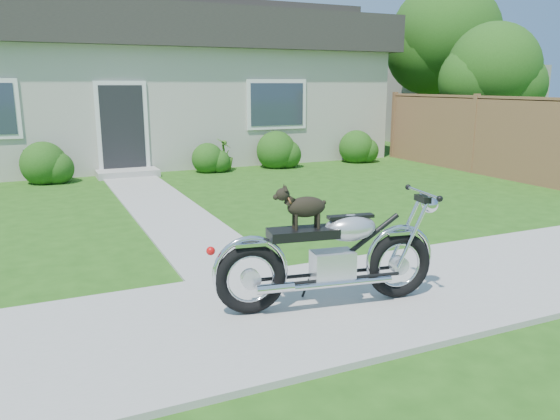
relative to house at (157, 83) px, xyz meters
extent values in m
plane|color=#235114|center=(0.00, -11.99, -2.16)|extent=(80.00, 80.00, 0.00)
cube|color=#9E9B93|center=(0.00, -11.99, -2.14)|extent=(24.00, 2.20, 0.04)
cube|color=#9E9B93|center=(-1.50, -6.99, -2.14)|extent=(1.20, 8.00, 0.03)
cube|color=beige|center=(0.00, 0.01, -0.66)|extent=(12.00, 6.00, 3.00)
cube|color=#2D2B28|center=(0.00, 0.01, 1.34)|extent=(12.60, 6.60, 1.00)
cube|color=#2D2B28|center=(0.00, 0.01, 2.04)|extent=(12.60, 2.00, 0.60)
cube|color=black|center=(-1.50, -3.02, -1.11)|extent=(1.00, 0.06, 2.10)
cube|color=#9E9B93|center=(-1.50, -3.37, -2.08)|extent=(1.40, 0.70, 0.16)
cube|color=#2D3847|center=(2.50, -3.02, -0.56)|extent=(1.70, 0.05, 1.30)
cube|color=olive|center=(6.30, -6.24, -1.26)|extent=(0.08, 6.50, 1.80)
cube|color=olive|center=(6.30, -2.99, -1.21)|extent=(0.12, 0.12, 1.90)
cube|color=olive|center=(6.30, -6.24, -1.21)|extent=(0.12, 0.12, 1.90)
cube|color=olive|center=(6.30, -6.24, -0.34)|extent=(0.08, 6.50, 0.08)
cylinder|color=#3D2B1C|center=(7.89, -5.11, -1.14)|extent=(0.28, 0.28, 2.03)
sphere|color=#214D14|center=(7.89, -5.11, 0.36)|extent=(2.44, 2.44, 2.44)
sphere|color=#214D14|center=(8.29, -5.41, -0.05)|extent=(1.79, 1.79, 1.79)
cylinder|color=#3D2B1C|center=(8.72, -2.17, -0.72)|extent=(0.28, 0.28, 2.87)
sphere|color=#214D14|center=(8.72, -2.17, 1.41)|extent=(3.45, 3.45, 3.45)
sphere|color=#214D14|center=(9.12, -2.47, 0.83)|extent=(2.53, 2.53, 2.53)
sphere|color=#214D14|center=(0.42, -3.49, -1.83)|extent=(0.78, 0.78, 0.78)
sphere|color=#214D14|center=(2.27, -3.49, -1.72)|extent=(1.03, 1.03, 1.03)
sphere|color=#214D14|center=(-3.29, -3.49, -1.74)|extent=(0.99, 0.99, 0.99)
sphere|color=#214D14|center=(4.70, -3.49, -1.75)|extent=(0.96, 0.96, 0.96)
imported|color=#1A5115|center=(-3.39, -3.44, -1.79)|extent=(0.76, 0.69, 0.73)
imported|color=#3C6D1E|center=(0.86, -3.44, -1.75)|extent=(0.53, 0.53, 0.81)
torus|color=black|center=(-0.28, -12.21, -1.78)|extent=(0.68, 0.21, 0.67)
torus|color=black|center=(-1.77, -11.97, -1.78)|extent=(0.68, 0.21, 0.67)
cube|color=silver|center=(-0.98, -12.10, -1.73)|extent=(0.43, 0.30, 0.30)
ellipsoid|color=silver|center=(-0.81, -12.13, -1.36)|extent=(0.55, 0.37, 0.26)
cube|color=black|center=(-1.27, -12.05, -1.38)|extent=(0.68, 0.36, 0.09)
cube|color=silver|center=(-0.28, -12.21, -1.44)|extent=(0.32, 0.19, 0.03)
cube|color=silver|center=(-1.77, -11.97, -1.44)|extent=(0.32, 0.19, 0.03)
cylinder|color=silver|center=(-0.07, -12.25, -1.06)|extent=(0.12, 0.60, 0.03)
sphere|color=silver|center=(0.01, -12.26, -1.18)|extent=(0.19, 0.19, 0.17)
cylinder|color=silver|center=(-1.00, -12.23, -1.86)|extent=(1.10, 0.23, 0.06)
ellipsoid|color=black|center=(-1.24, -12.06, -1.13)|extent=(0.39, 0.23, 0.19)
sphere|color=black|center=(-1.46, -12.02, -1.00)|extent=(0.14, 0.14, 0.12)
cylinder|color=black|center=(-1.34, -12.00, -1.26)|extent=(0.03, 0.03, 0.15)
cylinder|color=black|center=(-1.35, -12.08, -1.26)|extent=(0.03, 0.03, 0.15)
cylinder|color=black|center=(-1.13, -12.03, -1.26)|extent=(0.03, 0.03, 0.15)
cylinder|color=black|center=(-1.14, -12.12, -1.26)|extent=(0.03, 0.03, 0.15)
torus|color=#A2542B|center=(-1.41, -12.03, -1.06)|extent=(0.07, 0.11, 0.10)
camera|label=1|loc=(-3.48, -16.40, -0.04)|focal=35.00mm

